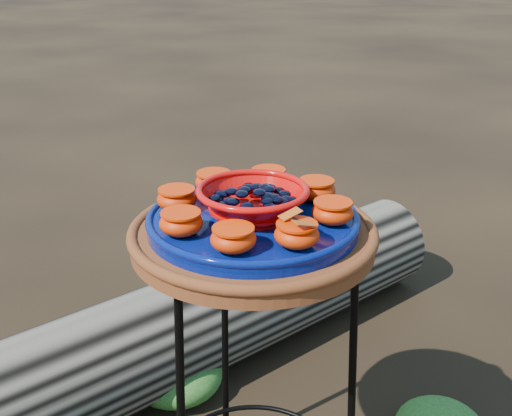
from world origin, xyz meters
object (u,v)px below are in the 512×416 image
object	(u,v)px
plant_stand	(253,394)
driftwood_log	(214,316)
terracotta_saucer	(253,238)
cobalt_plate	(253,222)
red_bowl	(253,202)

from	to	relation	value
plant_stand	driftwood_log	size ratio (longest dim) A/B	0.41
plant_stand	driftwood_log	distance (m)	0.65
plant_stand	terracotta_saucer	world-z (taller)	terracotta_saucer
cobalt_plate	plant_stand	bearing A→B (deg)	0.00
terracotta_saucer	cobalt_plate	xyz separation A→B (m)	(0.00, 0.00, 0.03)
plant_stand	terracotta_saucer	bearing A→B (deg)	0.00
terracotta_saucer	cobalt_plate	bearing A→B (deg)	0.00
driftwood_log	plant_stand	bearing A→B (deg)	-97.75
red_bowl	cobalt_plate	bearing A→B (deg)	0.00
cobalt_plate	driftwood_log	xyz separation A→B (m)	(0.08, 0.62, -0.59)
terracotta_saucer	cobalt_plate	distance (m)	0.03
terracotta_saucer	red_bowl	world-z (taller)	red_bowl
driftwood_log	cobalt_plate	bearing A→B (deg)	-97.75
plant_stand	driftwood_log	xyz separation A→B (m)	(0.08, 0.62, -0.19)
red_bowl	driftwood_log	bearing A→B (deg)	82.25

